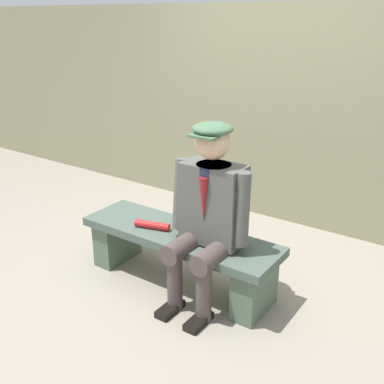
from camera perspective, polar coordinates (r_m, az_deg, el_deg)
name	(u,v)px	position (r m, az deg, el deg)	size (l,w,h in m)	color
ground_plane	(180,282)	(3.69, -1.56, -11.14)	(30.00, 30.00, 0.00)	gray
bench	(179,249)	(3.55, -1.60, -7.12)	(1.60, 0.48, 0.44)	#45554B
seated_man	(208,209)	(3.16, 2.03, -2.11)	(0.62, 0.60, 1.32)	#4E4F4A
rolled_magazine	(152,225)	(3.53, -4.98, -4.15)	(0.06, 0.06, 0.28)	#B21E1E
stadium_wall	(279,115)	(4.68, 10.75, 9.36)	(12.00, 0.24, 2.10)	gray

